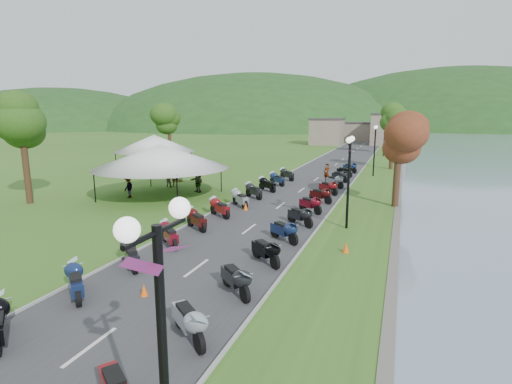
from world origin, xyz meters
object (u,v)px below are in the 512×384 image
(pedestrian_c, at_px, (129,198))
(vendor_tent_main, at_px, (161,171))
(pedestrian_a, at_px, (176,186))
(streetlamp_near, at_px, (164,379))
(pedestrian_b, at_px, (169,187))

(pedestrian_c, bearing_deg, vendor_tent_main, 109.51)
(pedestrian_c, bearing_deg, pedestrian_a, 162.03)
(streetlamp_near, distance_m, vendor_tent_main, 25.39)
(vendor_tent_main, bearing_deg, streetlamp_near, -56.59)
(streetlamp_near, xyz_separation_m, pedestrian_a, (-15.39, 25.37, -2.50))
(vendor_tent_main, height_order, pedestrian_c, vendor_tent_main)
(vendor_tent_main, distance_m, pedestrian_c, 3.19)
(pedestrian_a, height_order, pedestrian_c, pedestrian_c)
(streetlamp_near, height_order, pedestrian_a, streetlamp_near)
(streetlamp_near, distance_m, pedestrian_a, 29.78)
(vendor_tent_main, xyz_separation_m, pedestrian_b, (-1.82, 3.80, -2.00))
(vendor_tent_main, height_order, pedestrian_b, vendor_tent_main)
(pedestrian_b, bearing_deg, vendor_tent_main, 119.69)
(streetlamp_near, xyz_separation_m, vendor_tent_main, (-13.98, 21.19, -0.50))
(vendor_tent_main, relative_size, pedestrian_b, 4.34)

